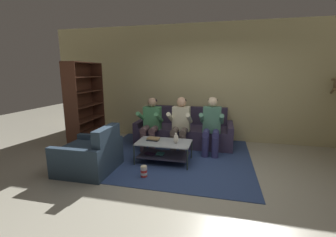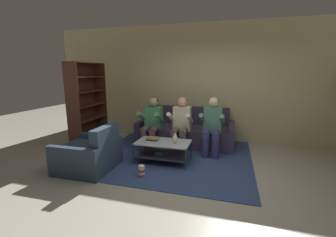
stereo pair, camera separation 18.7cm
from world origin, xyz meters
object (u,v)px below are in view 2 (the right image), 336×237
object	(u,v)px
person_seated_middle	(181,122)
person_seated_right	(212,124)
vase	(175,139)
armchair	(90,155)
coffee_table	(163,148)
person_seated_left	(152,121)
book_stack	(153,139)
couch	(186,132)
bookshelf	(86,112)
popcorn_tub	(142,171)

from	to	relation	value
person_seated_middle	person_seated_right	bearing A→B (deg)	0.16
vase	armchair	size ratio (longest dim) A/B	0.21
person_seated_right	coffee_table	size ratio (longest dim) A/B	1.17
person_seated_left	person_seated_middle	xyz separation A→B (m)	(0.67, 0.00, 0.01)
vase	book_stack	world-z (taller)	vase
couch	coffee_table	world-z (taller)	couch
vase	person_seated_middle	bearing A→B (deg)	94.38
vase	bookshelf	bearing A→B (deg)	166.51
coffee_table	popcorn_tub	distance (m)	0.74
bookshelf	coffee_table	bearing A→B (deg)	-14.07
armchair	bookshelf	bearing A→B (deg)	126.60
person_seated_right	armchair	xyz separation A→B (m)	(-2.04, -1.40, -0.39)
armchair	popcorn_tub	xyz separation A→B (m)	(1.01, -0.03, -0.17)
person_seated_right	armchair	bearing A→B (deg)	-145.43
person_seated_middle	vase	world-z (taller)	person_seated_middle
person_seated_middle	book_stack	size ratio (longest dim) A/B	4.73
person_seated_middle	armchair	xyz separation A→B (m)	(-1.36, -1.40, -0.38)
person_seated_right	person_seated_left	bearing A→B (deg)	-179.82
couch	coffee_table	bearing A→B (deg)	-98.76
coffee_table	couch	bearing A→B (deg)	81.24
armchair	vase	bearing A→B (deg)	24.18
person_seated_middle	book_stack	world-z (taller)	person_seated_middle
person_seated_right	person_seated_middle	bearing A→B (deg)	-179.84
armchair	person_seated_middle	bearing A→B (deg)	45.83
couch	armchair	distance (m)	2.38
person_seated_left	popcorn_tub	distance (m)	1.56
armchair	popcorn_tub	distance (m)	1.03
person_seated_right	vase	xyz separation A→B (m)	(-0.62, -0.77, -0.15)
couch	person_seated_middle	bearing A→B (deg)	-90.00
coffee_table	armchair	world-z (taller)	armchair
popcorn_tub	couch	bearing A→B (deg)	79.97
couch	coffee_table	xyz separation A→B (m)	(-0.20, -1.27, -0.01)
coffee_table	armchair	xyz separation A→B (m)	(-1.17, -0.68, -0.00)
person_seated_right	popcorn_tub	world-z (taller)	person_seated_right
book_stack	vase	bearing A→B (deg)	-11.05
person_seated_middle	book_stack	distance (m)	0.82
coffee_table	popcorn_tub	bearing A→B (deg)	-102.31
vase	popcorn_tub	distance (m)	0.88
couch	person_seated_right	size ratio (longest dim) A/B	1.89
person_seated_right	vase	distance (m)	0.99
coffee_table	book_stack	world-z (taller)	book_stack
person_seated_middle	popcorn_tub	world-z (taller)	person_seated_middle
coffee_table	popcorn_tub	xyz separation A→B (m)	(-0.15, -0.71, -0.17)
couch	person_seated_middle	world-z (taller)	person_seated_middle
couch	person_seated_middle	xyz separation A→B (m)	(-0.00, -0.55, 0.36)
popcorn_tub	person_seated_middle	bearing A→B (deg)	76.25
book_stack	armchair	bearing A→B (deg)	-142.14
person_seated_left	bookshelf	distance (m)	1.59
vase	coffee_table	bearing A→B (deg)	171.24
person_seated_middle	bookshelf	xyz separation A→B (m)	(-2.25, -0.21, 0.16)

